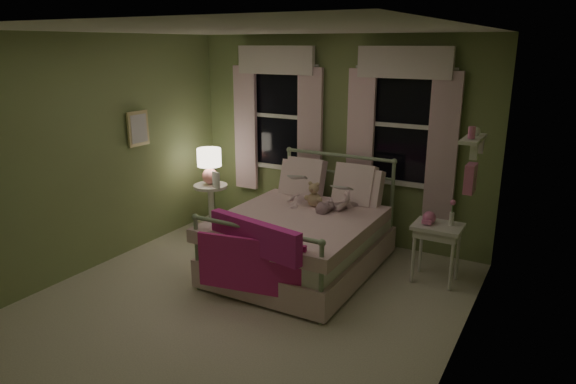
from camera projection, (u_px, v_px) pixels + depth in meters
The scene contains 18 objects.
room_shell at pixel (245, 175), 4.80m from camera, with size 4.20×4.20×4.20m.
bed at pixel (303, 237), 5.79m from camera, with size 1.58×2.04×1.18m.
pink_throw at pixel (253, 249), 4.87m from camera, with size 1.10×0.34×0.71m.
child_left at pixel (299, 178), 6.12m from camera, with size 0.27×0.18×0.74m, color #F7D1DD.
child_right at pixel (342, 182), 5.85m from camera, with size 0.39×0.30×0.80m, color #F7D1DD.
book_left at pixel (289, 181), 5.91m from camera, with size 0.20×0.27×0.03m, color beige.
book_right at pixel (333, 191), 5.65m from camera, with size 0.20×0.27×0.02m, color beige.
teddy_bear at pixel (314, 196), 5.90m from camera, with size 0.22×0.18×0.30m.
nightstand_left at pixel (211, 201), 6.99m from camera, with size 0.46×0.46×0.65m.
table_lamp at pixel (209, 163), 6.84m from camera, with size 0.32×0.32×0.49m.
book_nightstand at pixel (213, 187), 6.80m from camera, with size 0.16×0.22×0.02m, color beige.
nightstand_right at pixel (437, 234), 5.43m from camera, with size 0.50×0.40×0.64m.
pink_toy at pixel (429, 218), 5.42m from camera, with size 0.14×0.18×0.14m.
bud_vase at pixel (452, 213), 5.34m from camera, with size 0.06×0.06×0.28m.
window_left at pixel (277, 111), 6.81m from camera, with size 1.34×0.13×1.96m.
window_right at pixel (402, 120), 6.01m from camera, with size 1.34×0.13×1.96m.
wall_shelf at pixel (472, 159), 4.43m from camera, with size 0.15×0.50×0.60m.
framed_picture at pixel (138, 129), 6.17m from camera, with size 0.03×0.32×0.42m.
Camera 1 is at (2.64, -3.86, 2.49)m, focal length 32.00 mm.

